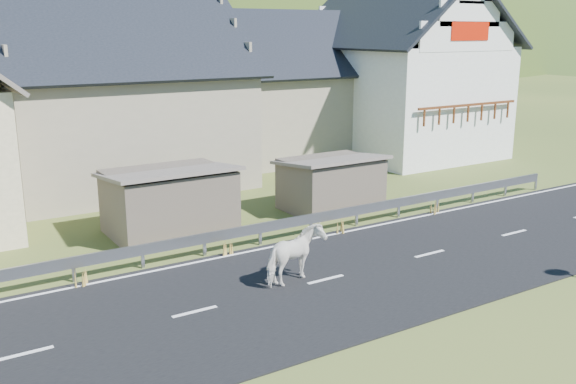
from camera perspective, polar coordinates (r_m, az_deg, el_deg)
ground at (r=18.24m, az=3.36°, el=-7.88°), size 160.00×160.00×0.00m
road at (r=18.23m, az=3.36°, el=-7.83°), size 60.00×7.00×0.04m
lane_markings at (r=18.22m, az=3.36°, el=-7.75°), size 60.00×6.60×0.01m
guardrail at (r=20.97m, az=-2.48°, el=-3.26°), size 28.10×0.09×0.75m
shed_left at (r=22.44m, az=-10.53°, el=-0.89°), size 4.30×3.30×2.40m
shed_right at (r=25.09m, az=3.80°, el=0.69°), size 3.80×2.90×2.20m
house_stone_a at (r=30.13m, az=-15.19°, el=9.49°), size 10.80×9.80×8.90m
house_stone_b at (r=36.15m, az=-0.64°, el=10.05°), size 9.80×8.80×8.10m
house_white at (r=37.29m, az=9.89°, el=11.24°), size 8.80×10.80×9.70m
horse at (r=17.75m, az=0.65°, el=-5.63°), size 1.36×2.03×1.57m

